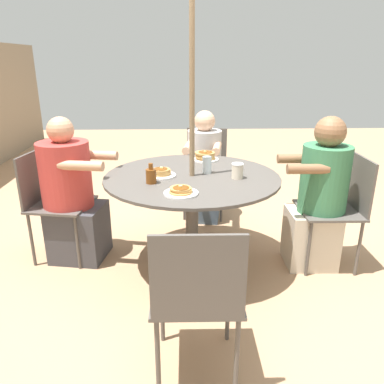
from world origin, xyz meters
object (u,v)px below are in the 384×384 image
object	(u,v)px
patio_chair_west	(51,198)
pancake_plate_b	(161,173)
diner_west	(72,198)
syrup_bottle	(151,175)
diner_east	(318,201)
patio_chair_south	(206,165)
diner_south	(204,171)
coffee_cup	(237,171)
pancake_plate_c	(181,191)
patio_chair_north	(197,292)
patio_chair_east	(340,204)
drinking_glass_a	(207,165)
pancake_plate_a	(205,156)
patio_table	(192,193)

from	to	relation	value
patio_chair_west	pancake_plate_b	bearing A→B (deg)	87.26
diner_west	syrup_bottle	distance (m)	0.77
diner_east	syrup_bottle	bearing A→B (deg)	97.84
diner_west	patio_chair_west	bearing A→B (deg)	-90.00
patio_chair_south	diner_south	xyz separation A→B (m)	(-0.17, 0.03, -0.01)
pancake_plate_b	coffee_cup	distance (m)	0.54
syrup_bottle	diner_west	bearing A→B (deg)	63.74
diner_south	pancake_plate_c	size ratio (longest dim) A/B	4.92
patio_chair_north	pancake_plate_c	world-z (taller)	patio_chair_north
patio_chair_south	patio_chair_east	bearing A→B (deg)	139.05
diner_south	coffee_cup	distance (m)	1.06
diner_west	drinking_glass_a	bearing A→B (deg)	94.35
diner_west	syrup_bottle	world-z (taller)	diner_west
diner_south	pancake_plate_a	bearing A→B (deg)	96.40
diner_east	patio_chair_west	world-z (taller)	diner_east
diner_east	patio_chair_south	xyz separation A→B (m)	(1.11, 0.77, -0.03)
patio_table	patio_chair_north	xyz separation A→B (m)	(-1.11, 0.01, -0.09)
pancake_plate_a	patio_table	bearing A→B (deg)	163.95
diner_east	patio_chair_west	size ratio (longest dim) A/B	1.34
drinking_glass_a	diner_east	bearing A→B (deg)	-95.35
diner_west	pancake_plate_c	xyz separation A→B (m)	(-0.54, -0.84, 0.23)
diner_west	pancake_plate_b	world-z (taller)	diner_west
diner_east	pancake_plate_b	distance (m)	1.18
diner_west	pancake_plate_c	distance (m)	1.03
patio_chair_east	diner_east	xyz separation A→B (m)	(0.00, 0.17, 0.03)
diner_south	pancake_plate_b	xyz separation A→B (m)	(-0.93, 0.37, 0.26)
diner_east	drinking_glass_a	bearing A→B (deg)	85.64
pancake_plate_b	diner_south	bearing A→B (deg)	-21.65
drinking_glass_a	diner_south	bearing A→B (deg)	-2.37
diner_east	patio_chair_west	distance (m)	2.05
patio_table	patio_chair_west	bearing A→B (deg)	80.54
patio_table	patio_chair_east	size ratio (longest dim) A/B	1.48
patio_chair_west	pancake_plate_b	size ratio (longest dim) A/B	3.95
drinking_glass_a	patio_chair_west	bearing A→B (deg)	84.27
diner_south	pancake_plate_a	xyz separation A→B (m)	(-0.49, 0.02, 0.27)
patio_table	pancake_plate_a	bearing A→B (deg)	-16.05
patio_chair_north	patio_chair_south	world-z (taller)	same
coffee_cup	diner_south	bearing A→B (deg)	9.58
diner_west	drinking_glass_a	world-z (taller)	diner_west
pancake_plate_a	syrup_bottle	world-z (taller)	syrup_bottle
patio_chair_east	pancake_plate_b	size ratio (longest dim) A/B	3.95
patio_chair_east	diner_south	distance (m)	1.35
patio_chair_north	syrup_bottle	world-z (taller)	syrup_bottle
patio_table	diner_east	world-z (taller)	diner_east
diner_west	diner_south	bearing A→B (deg)	135.22
pancake_plate_a	drinking_glass_a	xyz separation A→B (m)	(-0.37, 0.01, 0.03)
patio_table	diner_east	xyz separation A→B (m)	(-0.02, -0.94, -0.06)
pancake_plate_b	diner_east	bearing A→B (deg)	-90.50
patio_chair_south	diner_west	distance (m)	1.45
patio_chair_south	drinking_glass_a	xyz separation A→B (m)	(-1.03, 0.06, 0.29)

